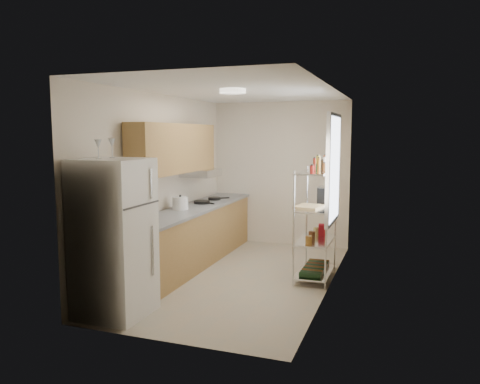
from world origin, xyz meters
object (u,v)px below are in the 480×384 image
(rice_cooker, at_px, (180,203))
(espresso_machine, at_px, (324,195))
(cutting_board, at_px, (309,207))
(frying_pan_large, at_px, (202,202))
(refrigerator, at_px, (114,238))

(rice_cooker, bearing_deg, espresso_machine, 13.33)
(cutting_board, bearing_deg, frying_pan_large, 163.72)
(cutting_board, height_order, espresso_machine, espresso_machine)
(refrigerator, distance_m, rice_cooker, 1.90)
(refrigerator, height_order, frying_pan_large, refrigerator)
(refrigerator, xyz_separation_m, cutting_board, (1.79, 2.01, 0.15))
(rice_cooker, xyz_separation_m, espresso_machine, (2.06, 0.49, 0.15))
(rice_cooker, distance_m, cutting_board, 1.92)
(rice_cooker, relative_size, frying_pan_large, 0.91)
(cutting_board, bearing_deg, espresso_machine, 69.08)
(refrigerator, height_order, espresso_machine, refrigerator)
(espresso_machine, bearing_deg, cutting_board, -107.65)
(refrigerator, xyz_separation_m, espresso_machine, (1.93, 2.38, 0.26))
(rice_cooker, distance_m, frying_pan_large, 0.67)
(rice_cooker, height_order, cutting_board, rice_cooker)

